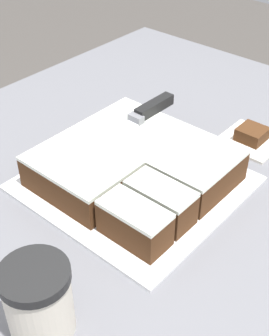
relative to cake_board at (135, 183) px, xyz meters
The scene contains 6 objects.
cake_board is the anchor object (origin of this frame).
cake 0.04m from the cake_board, 45.31° to the left, with size 0.29×0.30×0.06m.
knife 0.14m from the cake_board, 34.72° to the left, with size 0.30×0.03×0.02m.
coffee_cup 0.33m from the cake_board, 160.93° to the right, with size 0.09×0.09×0.11m.
paper_napkin 0.28m from the cake_board, 18.97° to the right, with size 0.12×0.12×0.01m.
brownie 0.28m from the cake_board, 18.97° to the right, with size 0.06×0.06×0.03m.
Camera 1 is at (-0.44, -0.40, 1.51)m, focal length 50.00 mm.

